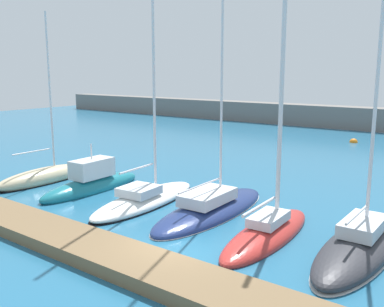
{
  "coord_description": "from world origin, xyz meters",
  "views": [
    {
      "loc": [
        9.44,
        -11.59,
        6.63
      ],
      "look_at": [
        -2.68,
        4.58,
        2.77
      ],
      "focal_mm": 40.57,
      "sensor_mm": 36.0,
      "label": 1
    }
  ],
  "objects_px": {
    "sailboat_sand_nearest": "(45,177)",
    "mooring_buoy_orange": "(354,142)",
    "sailboat_charcoal_sixth": "(360,244)",
    "sailboat_white_third": "(145,197)",
    "motorboat_teal_second": "(92,183)",
    "sailboat_navy_fourth": "(211,208)",
    "sailboat_red_fifth": "(268,231)"
  },
  "relations": [
    {
      "from": "sailboat_sand_nearest",
      "to": "mooring_buoy_orange",
      "type": "distance_m",
      "value": 28.33
    },
    {
      "from": "sailboat_charcoal_sixth",
      "to": "mooring_buoy_orange",
      "type": "height_order",
      "value": "sailboat_charcoal_sixth"
    },
    {
      "from": "sailboat_white_third",
      "to": "motorboat_teal_second",
      "type": "bearing_deg",
      "value": 83.94
    },
    {
      "from": "sailboat_white_third",
      "to": "sailboat_navy_fourth",
      "type": "relative_size",
      "value": 0.92
    },
    {
      "from": "sailboat_white_third",
      "to": "mooring_buoy_orange",
      "type": "distance_m",
      "value": 26.0
    },
    {
      "from": "sailboat_charcoal_sixth",
      "to": "sailboat_sand_nearest",
      "type": "bearing_deg",
      "value": 91.77
    },
    {
      "from": "motorboat_teal_second",
      "to": "sailboat_navy_fourth",
      "type": "distance_m",
      "value": 7.68
    },
    {
      "from": "sailboat_sand_nearest",
      "to": "sailboat_red_fifth",
      "type": "relative_size",
      "value": 0.88
    },
    {
      "from": "motorboat_teal_second",
      "to": "mooring_buoy_orange",
      "type": "distance_m",
      "value": 26.69
    },
    {
      "from": "mooring_buoy_orange",
      "to": "sailboat_charcoal_sixth",
      "type": "bearing_deg",
      "value": -72.87
    },
    {
      "from": "sailboat_red_fifth",
      "to": "sailboat_charcoal_sixth",
      "type": "bearing_deg",
      "value": -82.26
    },
    {
      "from": "sailboat_white_third",
      "to": "sailboat_navy_fourth",
      "type": "height_order",
      "value": "sailboat_navy_fourth"
    },
    {
      "from": "sailboat_sand_nearest",
      "to": "motorboat_teal_second",
      "type": "xyz_separation_m",
      "value": [
        3.77,
        0.49,
        0.08
      ]
    },
    {
      "from": "sailboat_sand_nearest",
      "to": "sailboat_charcoal_sixth",
      "type": "relative_size",
      "value": 0.62
    },
    {
      "from": "sailboat_red_fifth",
      "to": "sailboat_charcoal_sixth",
      "type": "height_order",
      "value": "sailboat_charcoal_sixth"
    },
    {
      "from": "sailboat_navy_fourth",
      "to": "mooring_buoy_orange",
      "type": "bearing_deg",
      "value": 0.42
    },
    {
      "from": "motorboat_teal_second",
      "to": "sailboat_red_fifth",
      "type": "relative_size",
      "value": 0.6
    },
    {
      "from": "sailboat_navy_fourth",
      "to": "sailboat_white_third",
      "type": "bearing_deg",
      "value": 100.51
    },
    {
      "from": "sailboat_white_third",
      "to": "sailboat_red_fifth",
      "type": "relative_size",
      "value": 1.45
    },
    {
      "from": "sailboat_red_fifth",
      "to": "sailboat_charcoal_sixth",
      "type": "distance_m",
      "value": 3.5
    },
    {
      "from": "sailboat_charcoal_sixth",
      "to": "sailboat_white_third",
      "type": "bearing_deg",
      "value": 90.97
    },
    {
      "from": "motorboat_teal_second",
      "to": "sailboat_charcoal_sixth",
      "type": "relative_size",
      "value": 0.42
    },
    {
      "from": "motorboat_teal_second",
      "to": "mooring_buoy_orange",
      "type": "relative_size",
      "value": 9.23
    },
    {
      "from": "sailboat_sand_nearest",
      "to": "sailboat_navy_fourth",
      "type": "distance_m",
      "value": 11.48
    },
    {
      "from": "sailboat_navy_fourth",
      "to": "sailboat_charcoal_sixth",
      "type": "distance_m",
      "value": 7.01
    },
    {
      "from": "sailboat_sand_nearest",
      "to": "motorboat_teal_second",
      "type": "bearing_deg",
      "value": -84.35
    },
    {
      "from": "sailboat_charcoal_sixth",
      "to": "sailboat_navy_fourth",
      "type": "bearing_deg",
      "value": 85.42
    },
    {
      "from": "sailboat_navy_fourth",
      "to": "mooring_buoy_orange",
      "type": "distance_m",
      "value": 25.12
    },
    {
      "from": "sailboat_navy_fourth",
      "to": "sailboat_red_fifth",
      "type": "relative_size",
      "value": 1.58
    },
    {
      "from": "sailboat_white_third",
      "to": "sailboat_navy_fourth",
      "type": "xyz_separation_m",
      "value": [
        3.54,
        0.76,
        -0.1
      ]
    },
    {
      "from": "sailboat_sand_nearest",
      "to": "mooring_buoy_orange",
      "type": "relative_size",
      "value": 13.61
    },
    {
      "from": "sailboat_white_third",
      "to": "sailboat_charcoal_sixth",
      "type": "distance_m",
      "value": 10.53
    }
  ]
}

